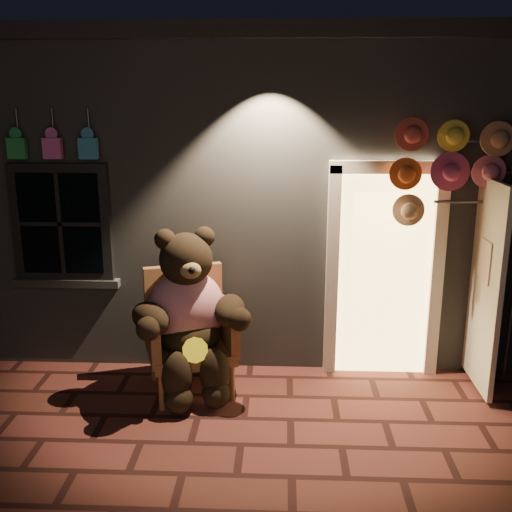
{
  "coord_description": "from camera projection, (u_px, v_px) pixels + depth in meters",
  "views": [
    {
      "loc": [
        0.32,
        -4.36,
        2.78
      ],
      "look_at": [
        0.08,
        1.0,
        1.35
      ],
      "focal_mm": 42.0,
      "sensor_mm": 36.0,
      "label": 1
    }
  ],
  "objects": [
    {
      "name": "ground",
      "position": [
        241.0,
        445.0,
        4.94
      ],
      "size": [
        60.0,
        60.0,
        0.0
      ],
      "primitive_type": "plane",
      "color": "maroon",
      "rests_on": "ground"
    },
    {
      "name": "shop_building",
      "position": [
        260.0,
        174.0,
        8.35
      ],
      "size": [
        7.3,
        5.95,
        3.51
      ],
      "color": "slate",
      "rests_on": "ground"
    },
    {
      "name": "wicker_armchair",
      "position": [
        188.0,
        330.0,
        5.81
      ],
      "size": [
        0.98,
        0.94,
        1.18
      ],
      "rotation": [
        0.0,
        0.0,
        0.33
      ],
      "color": "#975D3A",
      "rests_on": "ground"
    },
    {
      "name": "teddy_bear",
      "position": [
        189.0,
        314.0,
        5.61
      ],
      "size": [
        1.11,
        1.03,
        1.61
      ],
      "rotation": [
        0.0,
        0.0,
        0.33
      ],
      "color": "red",
      "rests_on": "ground"
    },
    {
      "name": "hat_rack",
      "position": [
        469.0,
        165.0,
        5.53
      ],
      "size": [
        1.58,
        0.22,
        2.6
      ],
      "color": "#59595E",
      "rests_on": "ground"
    }
  ]
}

